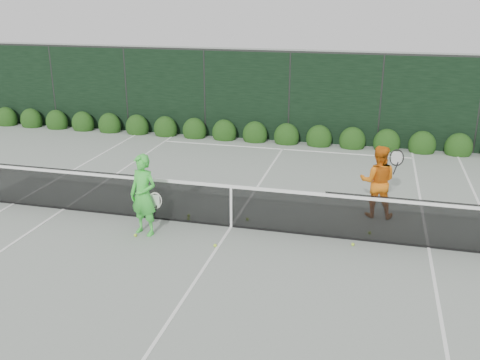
# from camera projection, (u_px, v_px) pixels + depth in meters

# --- Properties ---
(ground) EXTENTS (80.00, 80.00, 0.00)m
(ground) POSITION_uv_depth(u_px,v_px,m) (231.00, 227.00, 11.70)
(ground) COLOR gray
(ground) RESTS_ON ground
(tennis_net) EXTENTS (12.90, 0.10, 1.07)m
(tennis_net) POSITION_uv_depth(u_px,v_px,m) (230.00, 204.00, 11.53)
(tennis_net) COLOR black
(tennis_net) RESTS_ON ground
(player_woman) EXTENTS (0.72, 0.57, 1.74)m
(player_woman) POSITION_uv_depth(u_px,v_px,m) (144.00, 195.00, 11.11)
(player_woman) COLOR green
(player_woman) RESTS_ON ground
(player_man) EXTENTS (0.91, 0.63, 1.67)m
(player_man) POSITION_uv_depth(u_px,v_px,m) (378.00, 181.00, 12.02)
(player_man) COLOR orange
(player_man) RESTS_ON ground
(court_lines) EXTENTS (11.03, 23.83, 0.01)m
(court_lines) POSITION_uv_depth(u_px,v_px,m) (231.00, 227.00, 11.69)
(court_lines) COLOR white
(court_lines) RESTS_ON ground
(windscreen_fence) EXTENTS (32.00, 21.07, 3.06)m
(windscreen_fence) POSITION_uv_depth(u_px,v_px,m) (187.00, 208.00, 8.72)
(windscreen_fence) COLOR black
(windscreen_fence) RESTS_ON ground
(hedge_row) EXTENTS (31.66, 0.65, 0.94)m
(hedge_row) POSITION_uv_depth(u_px,v_px,m) (286.00, 137.00, 18.16)
(hedge_row) COLOR #12330E
(hedge_row) RESTS_ON ground
(tennis_balls) EXTENTS (4.84, 1.52, 0.07)m
(tennis_balls) POSITION_uv_depth(u_px,v_px,m) (241.00, 230.00, 11.48)
(tennis_balls) COLOR #AFE031
(tennis_balls) RESTS_ON ground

